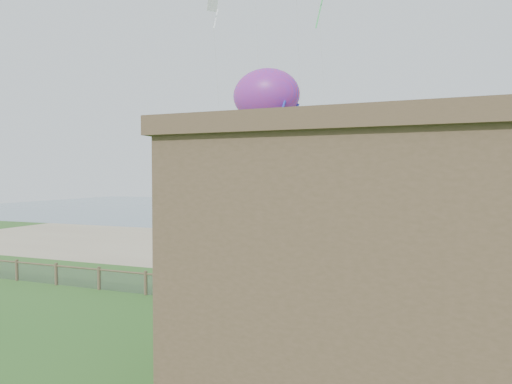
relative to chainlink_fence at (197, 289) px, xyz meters
The scene contains 9 objects.
ground 6.03m from the chainlink_fence, 90.00° to the right, with size 160.00×160.00×0.00m, color #2E6221.
sand_beach 16.01m from the chainlink_fence, 90.00° to the left, with size 72.00×20.00×0.02m, color tan.
ocean 60.00m from the chainlink_fence, 90.00° to the left, with size 160.00×68.00×0.02m, color slate.
chainlink_fence is the anchor object (origin of this frame).
motel_deck 13.04m from the chainlink_fence, ahead, with size 15.00×2.00×0.50m, color brown.
picnic_table 7.79m from the chainlink_fence, 18.88° to the right, with size 1.91×1.44×0.81m, color brown, non-canonical shape.
octopus_kite 10.69m from the chainlink_fence, 77.75° to the left, with size 3.85×2.72×7.94m, color red, non-canonical shape.
kite_white 23.40m from the chainlink_fence, 113.12° to the left, with size 1.01×0.70×2.02m, color white, non-canonical shape.
kite_green 23.09m from the chainlink_fence, 78.19° to the left, with size 0.97×0.70×2.60m, color green, non-canonical shape.
Camera 1 is at (10.80, -13.88, 6.18)m, focal length 32.00 mm.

